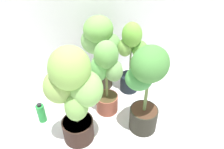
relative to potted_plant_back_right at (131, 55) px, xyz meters
The scene contains 7 objects.
ground_plane 0.69m from the potted_plant_back_right, 130.60° to the right, with size 8.00×8.00×0.00m, color silver.
potted_plant_back_right is the anchor object (origin of this frame).
potted_plant_front_right 0.54m from the potted_plant_back_right, 97.76° to the right, with size 0.43×0.42×0.81m.
potted_plant_front_left 0.80m from the potted_plant_back_right, 140.91° to the right, with size 0.44×0.41×0.87m.
potted_plant_center 0.40m from the potted_plant_back_right, 142.37° to the right, with size 0.31×0.24×0.75m.
potted_plant_back_center 0.33m from the potted_plant_back_right, 150.12° to the left, with size 0.46×0.38×0.81m.
nutrient_bottle 1.01m from the potted_plant_back_right, 166.71° to the right, with size 0.07×0.07×0.21m.
Camera 1 is at (-0.32, -1.28, 1.50)m, focal length 33.54 mm.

